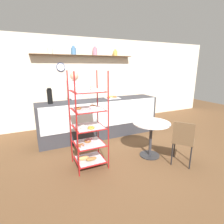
# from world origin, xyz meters

# --- Properties ---
(ground_plane) EXTENTS (14.00, 14.00, 0.00)m
(ground_plane) POSITION_xyz_m (0.00, 0.00, 0.00)
(ground_plane) COLOR brown
(back_wall) EXTENTS (10.00, 0.30, 2.70)m
(back_wall) POSITION_xyz_m (-0.00, 2.44, 1.37)
(back_wall) COLOR beige
(back_wall) RESTS_ON ground_plane
(display_counter) EXTENTS (3.16, 0.63, 1.00)m
(display_counter) POSITION_xyz_m (0.00, 1.15, 0.50)
(display_counter) COLOR #333338
(display_counter) RESTS_ON ground_plane
(pastry_rack) EXTENTS (0.58, 0.54, 1.77)m
(pastry_rack) POSITION_xyz_m (-0.73, -0.13, 0.78)
(pastry_rack) COLOR #A51919
(pastry_rack) RESTS_ON ground_plane
(person_worker) EXTENTS (0.41, 0.23, 1.70)m
(person_worker) POSITION_xyz_m (-0.49, 1.74, 0.94)
(person_worker) COLOR #282833
(person_worker) RESTS_ON ground_plane
(cafe_table) EXTENTS (0.76, 0.76, 0.74)m
(cafe_table) POSITION_xyz_m (0.55, -0.32, 0.56)
(cafe_table) COLOR #262628
(cafe_table) RESTS_ON ground_plane
(cafe_chair) EXTENTS (0.53, 0.53, 0.88)m
(cafe_chair) POSITION_xyz_m (0.87, -0.86, 0.54)
(cafe_chair) COLOR black
(cafe_chair) RESTS_ON ground_plane
(coffee_carafe) EXTENTS (0.12, 0.12, 0.37)m
(coffee_carafe) POSITION_xyz_m (-1.22, 1.20, 1.18)
(coffee_carafe) COLOR black
(coffee_carafe) RESTS_ON display_counter
(donut_tray_counter) EXTENTS (0.38, 0.30, 0.05)m
(donut_tray_counter) POSITION_xyz_m (0.39, 1.24, 1.02)
(donut_tray_counter) COLOR silver
(donut_tray_counter) RESTS_ON display_counter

